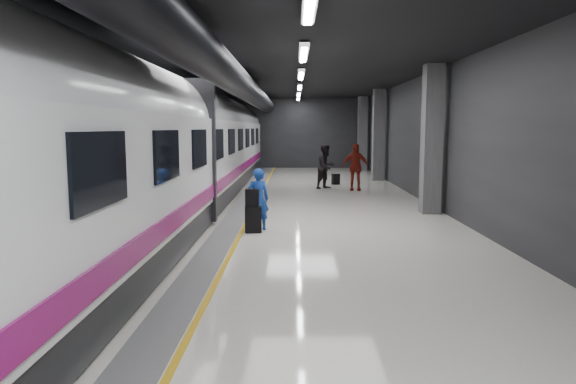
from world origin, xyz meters
TOP-DOWN VIEW (x-y plane):
  - ground at (0.00, 0.00)m, footprint 40.00×40.00m
  - platform_hall at (-0.29, 0.96)m, footprint 10.02×40.02m
  - train at (-3.25, -0.00)m, footprint 3.05×38.00m
  - traveler_main at (-0.55, -0.69)m, footprint 0.66×0.52m
  - suitcase_main at (-0.65, -1.04)m, footprint 0.44×0.31m
  - shoulder_bag at (-0.67, -1.05)m, footprint 0.34×0.20m
  - traveler_far_a at (1.74, 8.37)m, footprint 1.18×1.17m
  - traveler_far_b at (2.92, 7.71)m, footprint 1.19×0.58m
  - suitcase_far at (2.30, 10.02)m, footprint 0.40×0.33m

SIDE VIEW (x-z plane):
  - ground at x=0.00m, z-range 0.00..0.00m
  - suitcase_far at x=2.30m, z-range 0.00..0.50m
  - suitcase_main at x=-0.65m, z-range 0.00..0.66m
  - traveler_main at x=-0.55m, z-range 0.00..1.59m
  - shoulder_bag at x=-0.67m, z-range 0.66..1.10m
  - traveler_far_a at x=1.74m, z-range 0.00..1.92m
  - traveler_far_b at x=2.92m, z-range 0.00..1.96m
  - train at x=-3.25m, z-range 0.04..4.09m
  - platform_hall at x=-0.29m, z-range 1.28..5.79m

